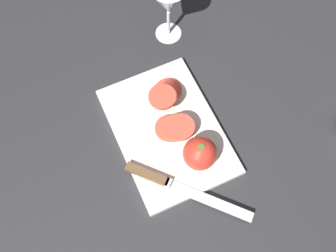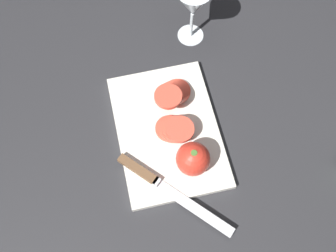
% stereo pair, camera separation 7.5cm
% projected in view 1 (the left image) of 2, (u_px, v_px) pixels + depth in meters
% --- Properties ---
extents(ground_plane, '(3.00, 3.00, 0.00)m').
position_uv_depth(ground_plane, '(161.00, 135.00, 0.95)').
color(ground_plane, '#28282B').
extents(cutting_board, '(0.34, 0.24, 0.02)m').
position_uv_depth(cutting_board, '(168.00, 132.00, 0.94)').
color(cutting_board, silver).
rests_on(cutting_board, ground_plane).
extents(wine_glass, '(0.09, 0.09, 0.17)m').
position_uv_depth(wine_glass, '(168.00, 2.00, 0.96)').
color(wine_glass, silver).
rests_on(wine_glass, ground_plane).
extents(whole_tomato, '(0.08, 0.08, 0.08)m').
position_uv_depth(whole_tomato, '(200.00, 153.00, 0.87)').
color(whole_tomato, red).
rests_on(whole_tomato, cutting_board).
extents(knife, '(0.24, 0.22, 0.01)m').
position_uv_depth(knife, '(163.00, 181.00, 0.88)').
color(knife, silver).
rests_on(knife, cutting_board).
extents(tomato_slice_stack_near, '(0.08, 0.09, 0.04)m').
position_uv_depth(tomato_slice_stack_near, '(175.00, 128.00, 0.91)').
color(tomato_slice_stack_near, '#DB4C38').
rests_on(tomato_slice_stack_near, cutting_board).
extents(tomato_slice_stack_far, '(0.10, 0.10, 0.06)m').
position_uv_depth(tomato_slice_stack_far, '(165.00, 93.00, 0.94)').
color(tomato_slice_stack_far, '#DB4C38').
rests_on(tomato_slice_stack_far, cutting_board).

